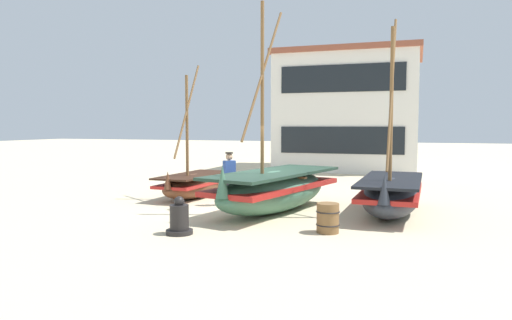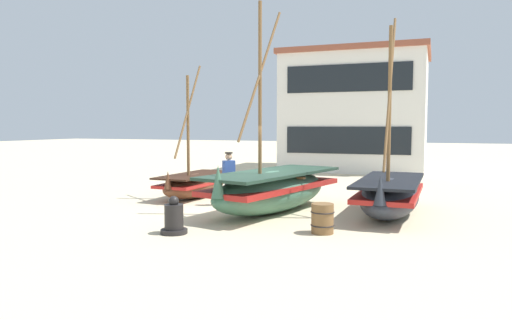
{
  "view_description": "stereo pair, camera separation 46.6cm",
  "coord_description": "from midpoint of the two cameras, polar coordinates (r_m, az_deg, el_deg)",
  "views": [
    {
      "loc": [
        4.94,
        -13.34,
        2.51
      ],
      "look_at": [
        0.0,
        1.0,
        1.4
      ],
      "focal_mm": 33.02,
      "sensor_mm": 36.0,
      "label": 1
    },
    {
      "loc": [
        5.38,
        -13.18,
        2.51
      ],
      "look_at": [
        0.0,
        1.0,
        1.4
      ],
      "focal_mm": 33.02,
      "sensor_mm": 36.0,
      "label": 2
    }
  ],
  "objects": [
    {
      "name": "fisherman_by_hull",
      "position": [
        14.78,
        -4.16,
        -2.34
      ],
      "size": [
        0.41,
        0.41,
        1.68
      ],
      "color": "#33333D",
      "rests_on": "ground"
    },
    {
      "name": "wooden_barrel",
      "position": [
        11.17,
        7.51,
        -6.99
      ],
      "size": [
        0.56,
        0.56,
        0.7
      ],
      "color": "brown",
      "rests_on": "ground"
    },
    {
      "name": "fishing_boat_near_left",
      "position": [
        16.58,
        -8.36,
        -2.91
      ],
      "size": [
        1.55,
        3.55,
        4.62
      ],
      "color": "brown",
      "rests_on": "ground"
    },
    {
      "name": "fishing_boat_centre_large",
      "position": [
        13.72,
        1.19,
        -3.57
      ],
      "size": [
        3.02,
        5.41,
        5.9
      ],
      "color": "#427056",
      "rests_on": "ground"
    },
    {
      "name": "ground_plane",
      "position": [
        14.45,
        -2.23,
        -5.82
      ],
      "size": [
        120.0,
        120.0,
        0.0
      ],
      "primitive_type": "plane",
      "color": "beige"
    },
    {
      "name": "capstan_winch",
      "position": [
        11.14,
        -10.46,
        -7.1
      ],
      "size": [
        0.63,
        0.63,
        0.88
      ],
      "color": "black",
      "rests_on": "ground"
    },
    {
      "name": "fishing_boat_far_right",
      "position": [
        13.74,
        15.1,
        -4.03
      ],
      "size": [
        1.68,
        4.48,
        5.51
      ],
      "color": "#2D333D",
      "rests_on": "ground"
    },
    {
      "name": "harbor_building_main",
      "position": [
        27.92,
        10.78,
        5.84
      ],
      "size": [
        7.91,
        6.55,
        6.68
      ],
      "color": "white",
      "rests_on": "ground"
    }
  ]
}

